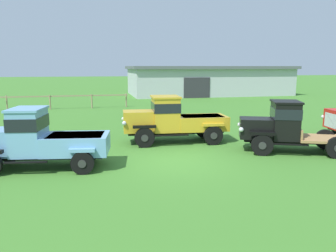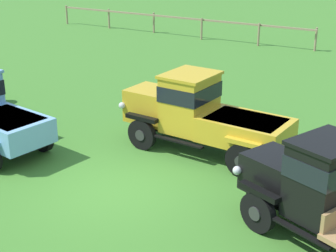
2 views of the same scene
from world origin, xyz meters
TOP-DOWN VIEW (x-y plane):
  - ground_plane at (0.00, 0.00)m, footprint 240.00×240.00m
  - paddock_fence at (-8.48, 17.90)m, footprint 17.11×0.51m
  - vintage_truck_midrow_center at (0.68, 3.24)m, footprint 5.13×2.18m
  - vintage_truck_far_side at (4.83, 0.46)m, footprint 4.82×3.14m

SIDE VIEW (x-z plane):
  - ground_plane at x=0.00m, z-range 0.00..0.00m
  - paddock_fence at x=-8.48m, z-range 0.28..1.53m
  - vintage_truck_far_side at x=4.83m, z-range 0.03..2.23m
  - vintage_truck_midrow_center at x=0.68m, z-range 0.01..2.27m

